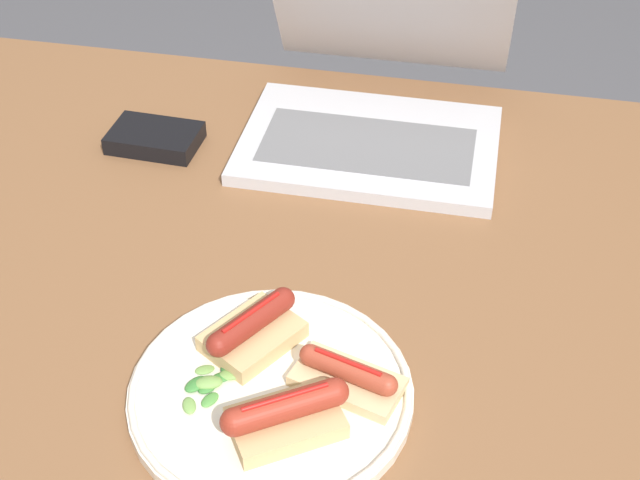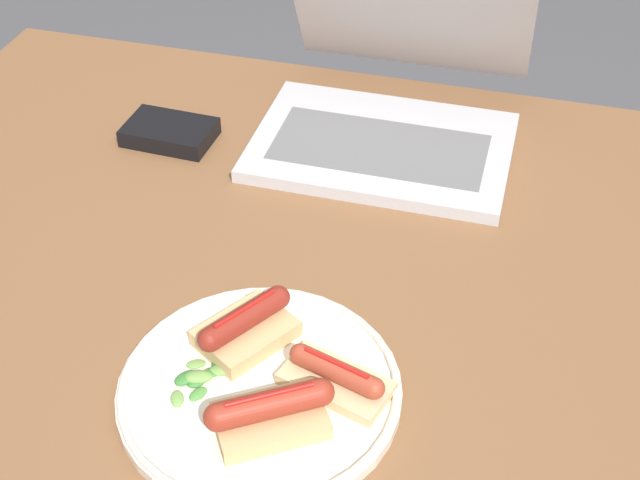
% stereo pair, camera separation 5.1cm
% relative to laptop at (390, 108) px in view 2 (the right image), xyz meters
% --- Properties ---
extents(desk, '(1.31, 0.90, 0.73)m').
position_rel_laptop_xyz_m(desk, '(-0.02, -0.29, -0.12)').
color(desk, brown).
rests_on(desk, ground_plane).
extents(laptop, '(0.36, 0.36, 0.23)m').
position_rel_laptop_xyz_m(laptop, '(0.00, 0.00, 0.00)').
color(laptop, '#B7B7BC').
rests_on(laptop, desk).
extents(plate, '(0.29, 0.29, 0.02)m').
position_rel_laptop_xyz_m(plate, '(-0.03, -0.51, -0.03)').
color(plate, silver).
rests_on(plate, desk).
extents(sausage_toast_left, '(0.12, 0.11, 0.05)m').
position_rel_laptop_xyz_m(sausage_toast_left, '(0.00, -0.56, -0.01)').
color(sausage_toast_left, tan).
rests_on(sausage_toast_left, plate).
extents(sausage_toast_middle, '(0.11, 0.12, 0.05)m').
position_rel_laptop_xyz_m(sausage_toast_middle, '(-0.06, -0.46, -0.01)').
color(sausage_toast_middle, tan).
rests_on(sausage_toast_middle, plate).
extents(sausage_toast_right, '(0.12, 0.09, 0.04)m').
position_rel_laptop_xyz_m(sausage_toast_right, '(0.05, -0.50, -0.01)').
color(sausage_toast_right, '#D6B784').
rests_on(sausage_toast_right, plate).
extents(salad_pile, '(0.06, 0.08, 0.01)m').
position_rel_laptop_xyz_m(salad_pile, '(-0.09, -0.52, -0.03)').
color(salad_pile, '#709E4C').
rests_on(salad_pile, plate).
extents(external_drive, '(0.13, 0.09, 0.02)m').
position_rel_laptop_xyz_m(external_drive, '(-0.30, -0.10, -0.03)').
color(external_drive, black).
rests_on(external_drive, desk).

